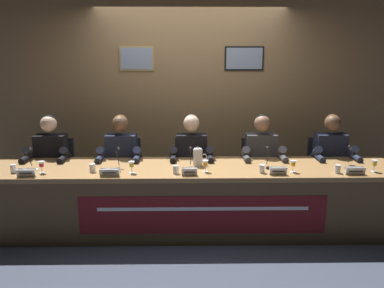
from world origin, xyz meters
name	(u,v)px	position (x,y,z in m)	size (l,w,h in m)	color
ground_plane	(192,228)	(0.00, 0.00, 0.00)	(12.00, 12.00, 0.00)	#383D4C
wall_back_panelled	(191,99)	(0.00, 1.30, 1.30)	(5.68, 0.14, 2.60)	#937047
conference_table	(192,189)	(0.00, -0.12, 0.51)	(4.48, 0.85, 0.72)	olive
chair_far_left	(57,176)	(-1.67, 0.61, 0.43)	(0.44, 0.44, 0.89)	black
panelist_far_left	(50,159)	(-1.67, 0.41, 0.70)	(0.51, 0.48, 1.22)	black
nameplate_far_left	(26,173)	(-1.65, -0.34, 0.76)	(0.18, 0.06, 0.08)	white
juice_glass_far_left	(41,165)	(-1.54, -0.21, 0.81)	(0.06, 0.06, 0.12)	white
water_cup_far_left	(13,169)	(-1.84, -0.19, 0.76)	(0.06, 0.06, 0.08)	silver
microphone_far_left	(28,163)	(-1.72, -0.09, 0.80)	(0.06, 0.17, 0.22)	black
chair_left	(124,176)	(-0.84, 0.61, 0.43)	(0.44, 0.44, 0.89)	black
panelist_left	(121,159)	(-0.84, 0.41, 0.70)	(0.51, 0.48, 1.22)	black
nameplate_left	(110,172)	(-0.83, -0.33, 0.76)	(0.20, 0.06, 0.08)	white
juice_glass_left	(132,165)	(-0.62, -0.23, 0.81)	(0.06, 0.06, 0.12)	white
water_cup_left	(92,168)	(-1.03, -0.18, 0.76)	(0.06, 0.06, 0.08)	silver
microphone_left	(118,162)	(-0.79, -0.09, 0.80)	(0.06, 0.17, 0.22)	black
chair_center	(191,176)	(0.00, 0.61, 0.43)	(0.44, 0.44, 0.89)	black
panelist_center	(191,158)	(0.00, 0.41, 0.70)	(0.51, 0.48, 1.22)	black
nameplate_center	(189,172)	(-0.03, -0.32, 0.76)	(0.16, 0.06, 0.08)	white
juice_glass_center	(205,164)	(0.14, -0.20, 0.81)	(0.06, 0.06, 0.12)	white
water_cup_center	(176,170)	(-0.17, -0.26, 0.76)	(0.06, 0.06, 0.08)	silver
microphone_center	(191,162)	(-0.02, -0.07, 0.80)	(0.06, 0.17, 0.22)	black
chair_right	(258,175)	(0.84, 0.61, 0.43)	(0.44, 0.44, 0.89)	black
panelist_right	(262,158)	(0.84, 0.41, 0.70)	(0.51, 0.48, 1.22)	black
nameplate_right	(278,171)	(0.86, -0.31, 0.76)	(0.17, 0.06, 0.08)	white
juice_glass_right	(293,164)	(1.04, -0.22, 0.81)	(0.06, 0.06, 0.12)	white
water_cup_right	(262,169)	(0.71, -0.24, 0.76)	(0.06, 0.06, 0.08)	silver
microphone_right	(268,161)	(0.81, -0.06, 0.80)	(0.06, 0.17, 0.22)	black
chair_far_right	(324,175)	(1.67, 0.61, 0.43)	(0.44, 0.44, 0.89)	black
panelist_far_right	(332,158)	(1.67, 0.41, 0.70)	(0.51, 0.48, 1.22)	black
nameplate_far_right	(355,171)	(1.64, -0.31, 0.76)	(0.20, 0.06, 0.08)	white
juice_glass_far_right	(374,164)	(1.88, -0.22, 0.81)	(0.06, 0.06, 0.12)	white
water_cup_far_right	(338,169)	(1.49, -0.26, 0.76)	(0.06, 0.06, 0.08)	silver
microphone_far_right	(351,160)	(1.72, -0.03, 0.80)	(0.06, 0.17, 0.22)	black
water_pitcher_central	(198,157)	(0.06, 0.03, 0.82)	(0.15, 0.10, 0.21)	silver
document_stack_far_left	(26,171)	(-1.72, -0.16, 0.73)	(0.21, 0.15, 0.01)	white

